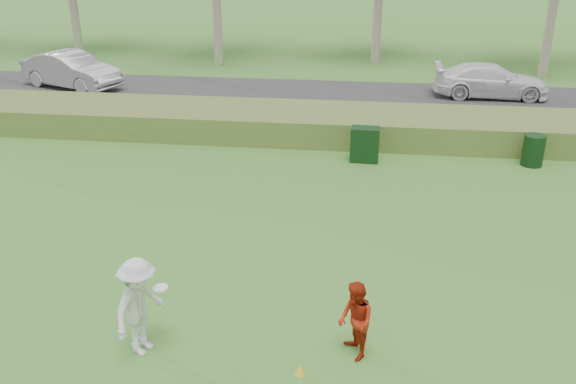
# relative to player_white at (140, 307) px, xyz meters

# --- Properties ---
(ground) EXTENTS (120.00, 120.00, 0.00)m
(ground) POSITION_rel_player_white_xyz_m (2.03, 0.39, -0.92)
(ground) COLOR #356F25
(ground) RESTS_ON ground
(reed_strip) EXTENTS (80.00, 3.00, 0.90)m
(reed_strip) POSITION_rel_player_white_xyz_m (2.03, 12.39, -0.47)
(reed_strip) COLOR #4C6629
(reed_strip) RESTS_ON ground
(park_road) EXTENTS (80.00, 6.00, 0.06)m
(park_road) POSITION_rel_player_white_xyz_m (2.03, 17.39, -0.89)
(park_road) COLOR #2D2D2D
(park_road) RESTS_ON ground
(player_white) EXTENTS (1.05, 1.34, 1.83)m
(player_white) POSITION_rel_player_white_xyz_m (0.00, 0.00, 0.00)
(player_white) COLOR silver
(player_white) RESTS_ON ground
(player_red) EXTENTS (0.78, 0.86, 1.44)m
(player_red) POSITION_rel_player_white_xyz_m (3.71, 0.33, -0.20)
(player_red) COLOR #A2210D
(player_red) RESTS_ON ground
(cone_yellow) EXTENTS (0.18, 0.18, 0.19)m
(cone_yellow) POSITION_rel_player_white_xyz_m (2.83, -0.29, -0.82)
(cone_yellow) COLOR yellow
(cone_yellow) RESTS_ON ground
(utility_cabinet) EXTENTS (0.90, 0.58, 1.09)m
(utility_cabinet) POSITION_rel_player_white_xyz_m (3.72, 10.12, -0.37)
(utility_cabinet) COLOR black
(utility_cabinet) RESTS_ON ground
(trash_bin) EXTENTS (0.72, 0.72, 0.97)m
(trash_bin) POSITION_rel_player_white_xyz_m (8.87, 10.39, -0.43)
(trash_bin) COLOR black
(trash_bin) RESTS_ON ground
(car_mid) EXTENTS (4.98, 3.31, 1.55)m
(car_mid) POSITION_rel_player_white_xyz_m (-9.32, 17.68, -0.08)
(car_mid) COLOR #BBBBC0
(car_mid) RESTS_ON park_road
(car_right) EXTENTS (4.70, 1.94, 1.36)m
(car_right) POSITION_rel_player_white_xyz_m (8.82, 18.38, -0.18)
(car_right) COLOR white
(car_right) RESTS_ON park_road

